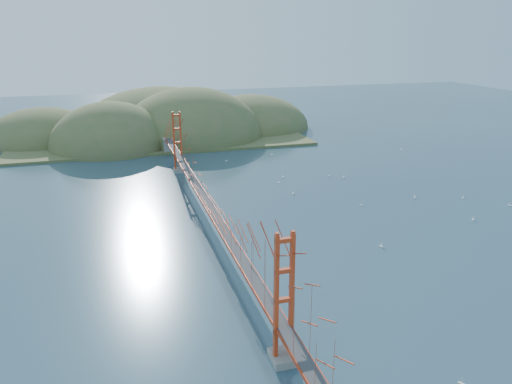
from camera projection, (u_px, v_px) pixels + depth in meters
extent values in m
plane|color=#2C4959|center=(210.00, 229.00, 68.99)|extent=(320.00, 320.00, 0.00)
cube|color=gray|center=(283.00, 357.00, 41.57)|extent=(2.00, 2.40, 0.70)
cube|color=gray|center=(179.00, 170.00, 96.18)|extent=(2.00, 2.40, 0.70)
cube|color=#A72D12|center=(210.00, 207.00, 67.96)|extent=(1.40, 92.00, 0.16)
cube|color=#A72D12|center=(210.00, 208.00, 68.02)|extent=(1.33, 92.00, 0.24)
cube|color=#38383A|center=(210.00, 206.00, 67.92)|extent=(1.19, 92.00, 0.03)
cube|color=gray|center=(168.00, 146.00, 110.34)|extent=(2.20, 2.60, 3.30)
cube|color=brown|center=(160.00, 136.00, 127.16)|extent=(70.00, 40.00, 0.60)
ellipsoid|color=brown|center=(112.00, 147.00, 116.71)|extent=(28.00, 28.00, 21.00)
ellipsoid|color=brown|center=(192.00, 137.00, 127.59)|extent=(36.00, 36.00, 25.00)
ellipsoid|color=brown|center=(251.00, 127.00, 139.74)|extent=(32.00, 32.00, 18.00)
ellipsoid|color=brown|center=(44.00, 140.00, 123.30)|extent=(28.00, 28.00, 16.00)
ellipsoid|color=brown|center=(162.00, 127.00, 140.52)|extent=(44.00, 44.00, 22.00)
cube|color=white|center=(401.00, 150.00, 113.53)|extent=(0.60, 0.33, 0.10)
cylinder|color=white|center=(402.00, 148.00, 113.43)|extent=(0.02, 0.02, 0.63)
cube|color=white|center=(473.00, 220.00, 72.14)|extent=(0.54, 0.59, 0.11)
cylinder|color=white|center=(473.00, 218.00, 72.04)|extent=(0.02, 0.02, 0.66)
cube|color=white|center=(463.00, 198.00, 81.34)|extent=(0.50, 0.48, 0.09)
cylinder|color=white|center=(463.00, 196.00, 81.25)|extent=(0.02, 0.02, 0.57)
cube|color=white|center=(293.00, 194.00, 83.51)|extent=(0.48, 0.59, 0.11)
cylinder|color=white|center=(293.00, 192.00, 83.41)|extent=(0.02, 0.02, 0.63)
cube|color=white|center=(415.00, 198.00, 81.54)|extent=(0.57, 0.58, 0.11)
cylinder|color=white|center=(415.00, 196.00, 81.44)|extent=(0.02, 0.02, 0.67)
cube|color=white|center=(329.00, 176.00, 93.52)|extent=(0.28, 0.51, 0.09)
cylinder|color=white|center=(329.00, 175.00, 93.44)|extent=(0.01, 0.01, 0.53)
cube|color=white|center=(283.00, 177.00, 92.67)|extent=(0.58, 0.50, 0.11)
cylinder|color=white|center=(283.00, 176.00, 92.57)|extent=(0.02, 0.02, 0.63)
cube|color=white|center=(462.00, 384.00, 38.94)|extent=(0.44, 0.54, 0.10)
cylinder|color=white|center=(462.00, 381.00, 38.85)|extent=(0.02, 0.02, 0.58)
cube|color=white|center=(361.00, 205.00, 78.13)|extent=(0.51, 0.38, 0.09)
cylinder|color=white|center=(361.00, 204.00, 78.05)|extent=(0.01, 0.01, 0.54)
cube|color=white|center=(226.00, 161.00, 104.31)|extent=(0.57, 0.30, 0.10)
cylinder|color=white|center=(226.00, 159.00, 104.22)|extent=(0.02, 0.02, 0.59)
cube|color=white|center=(381.00, 246.00, 63.41)|extent=(0.22, 0.60, 0.11)
cylinder|color=white|center=(381.00, 244.00, 63.31)|extent=(0.02, 0.02, 0.64)
cube|color=white|center=(272.00, 154.00, 109.33)|extent=(0.59, 0.29, 0.10)
cylinder|color=white|center=(272.00, 153.00, 109.23)|extent=(0.02, 0.02, 0.62)
cube|color=white|center=(344.00, 177.00, 92.66)|extent=(0.57, 0.38, 0.10)
cylinder|color=white|center=(344.00, 176.00, 92.56)|extent=(0.02, 0.02, 0.59)
cube|color=white|center=(510.00, 205.00, 78.01)|extent=(0.46, 0.63, 0.11)
cylinder|color=white|center=(510.00, 203.00, 77.90)|extent=(0.02, 0.02, 0.66)
cube|color=white|center=(279.00, 182.00, 89.56)|extent=(0.40, 0.54, 0.10)
cylinder|color=white|center=(279.00, 181.00, 89.47)|extent=(0.02, 0.02, 0.57)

